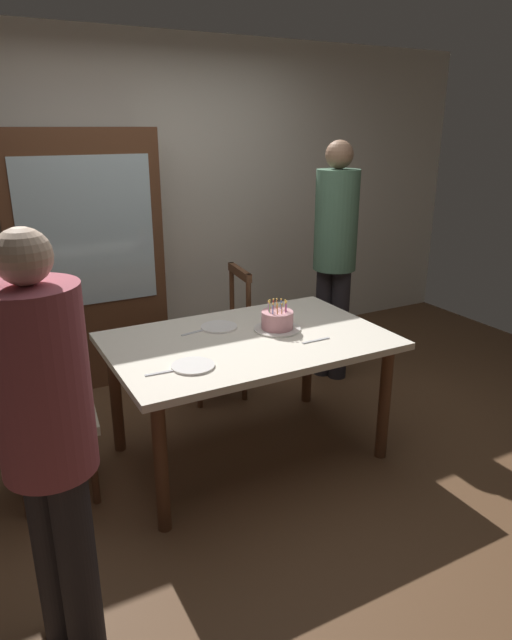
{
  "coord_description": "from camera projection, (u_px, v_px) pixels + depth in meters",
  "views": [
    {
      "loc": [
        -1.37,
        -2.66,
        1.91
      ],
      "look_at": [
        0.05,
        0.0,
        0.86
      ],
      "focal_mm": 31.35,
      "sensor_mm": 36.0,
      "label": 1
    }
  ],
  "objects": [
    {
      "name": "chair_upholstered",
      "position": [
        32.0,
        408.0,
        2.88
      ],
      "size": [
        0.49,
        0.49,
        0.95
      ],
      "color": "beige",
      "rests_on": "ground"
    },
    {
      "name": "chair_spindle_back",
      "position": [
        218.0,
        336.0,
        4.07
      ],
      "size": [
        0.49,
        0.49,
        0.95
      ],
      "color": "tan",
      "rests_on": "ground"
    },
    {
      "name": "back_wall",
      "position": [
        144.0,
        204.0,
        4.56
      ],
      "size": [
        6.4,
        0.1,
        2.6
      ],
      "primitive_type": "cube",
      "color": "silver",
      "rests_on": "ground"
    },
    {
      "name": "birthday_cake",
      "position": [
        277.0,
        321.0,
        3.31
      ],
      "size": [
        0.28,
        0.28,
        0.18
      ],
      "color": "silver",
      "rests_on": "dining_table"
    },
    {
      "name": "plate_near_celebrant",
      "position": [
        193.0,
        366.0,
        2.82
      ],
      "size": [
        0.22,
        0.22,
        0.01
      ],
      "primitive_type": "cylinder",
      "color": "white",
      "rests_on": "dining_table"
    },
    {
      "name": "ground",
      "position": [
        249.0,
        452.0,
        3.45
      ],
      "size": [
        6.4,
        6.4,
        0.0
      ],
      "primitive_type": "plane",
      "color": "brown"
    },
    {
      "name": "person_guest",
      "position": [
        335.0,
        248.0,
        4.18
      ],
      "size": [
        0.32,
        0.32,
        1.82
      ],
      "color": "#262328",
      "rests_on": "ground"
    },
    {
      "name": "fork_far_side",
      "position": [
        195.0,
        332.0,
        3.28
      ],
      "size": [
        0.18,
        0.05,
        0.01
      ],
      "primitive_type": "cube",
      "rotation": [
        0.0,
        0.0,
        0.18
      ],
      "color": "silver",
      "rests_on": "dining_table"
    },
    {
      "name": "plate_far_side",
      "position": [
        219.0,
        327.0,
        3.36
      ],
      "size": [
        0.22,
        0.22,
        0.01
      ],
      "primitive_type": "cylinder",
      "color": "white",
      "rests_on": "dining_table"
    },
    {
      "name": "fork_near_guest",
      "position": [
        316.0,
        340.0,
        3.15
      ],
      "size": [
        0.18,
        0.02,
        0.01
      ],
      "primitive_type": "cube",
      "rotation": [
        0.0,
        0.0,
        -0.0
      ],
      "color": "silver",
      "rests_on": "dining_table"
    },
    {
      "name": "dining_table",
      "position": [
        248.0,
        352.0,
        3.23
      ],
      "size": [
        1.58,
        1.03,
        0.76
      ],
      "color": "silver",
      "rests_on": "ground"
    },
    {
      "name": "person_celebrant",
      "position": [
        48.0,
        433.0,
        1.89
      ],
      "size": [
        0.32,
        0.32,
        1.63
      ],
      "color": "#262328",
      "rests_on": "ground"
    },
    {
      "name": "china_cabinet",
      "position": [
        85.0,
        261.0,
        4.18
      ],
      "size": [
        1.1,
        0.45,
        1.9
      ],
      "color": "#56331E",
      "rests_on": "ground"
    },
    {
      "name": "fork_near_celebrant",
      "position": [
        163.0,
        373.0,
        2.75
      ],
      "size": [
        0.18,
        0.03,
        0.01
      ],
      "primitive_type": "cube",
      "rotation": [
        0.0,
        0.0,
        -0.06
      ],
      "color": "silver",
      "rests_on": "dining_table"
    }
  ]
}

